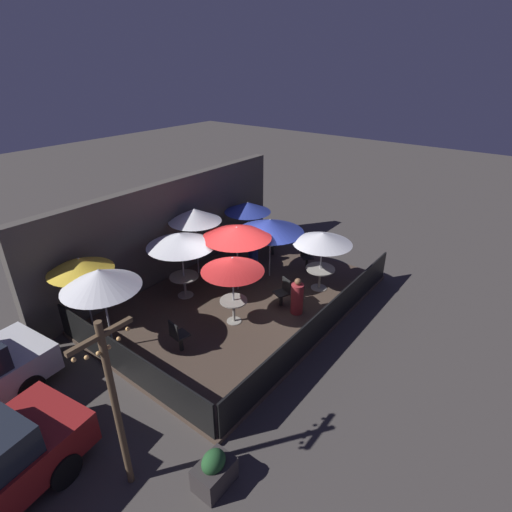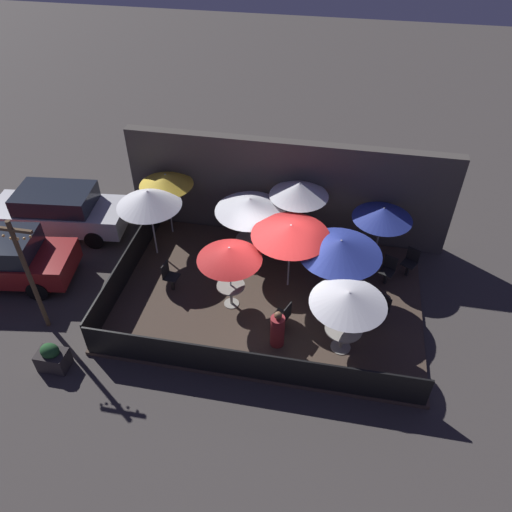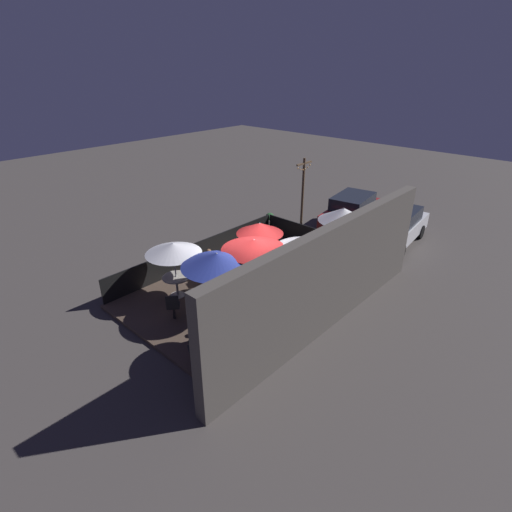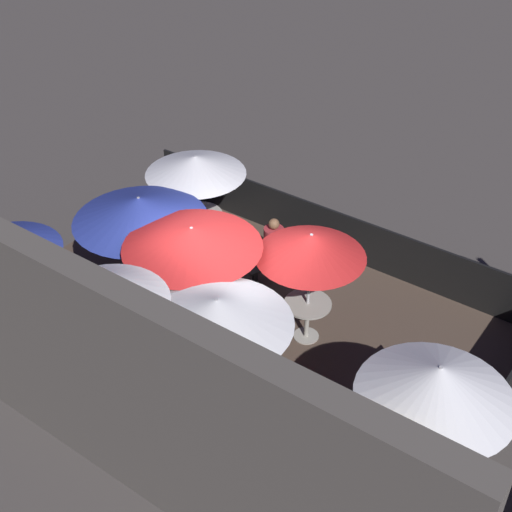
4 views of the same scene
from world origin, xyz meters
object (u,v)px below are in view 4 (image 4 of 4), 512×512
object	(u,v)px
patio_umbrella_8	(192,237)
patron_1	(84,295)
patio_umbrella_0	(311,245)
patio_chair_1	(3,273)
dining_table_1	(198,221)
patio_umbrella_1	(195,165)
patio_chair_0	(49,274)
patio_umbrella_4	(4,242)
patron_0	(273,249)
patio_umbrella_5	(380,443)
dining_table_2	(220,385)
patio_chair_2	(253,262)
patio_umbrella_7	(438,383)
dining_table_0	(307,310)
patio_umbrella_3	(103,290)
patio_chair_4	(124,234)
patio_umbrella_2	(217,311)
patio_umbrella_6	(139,209)
patio_chair_3	(404,370)

from	to	relation	value
patio_umbrella_8	patron_1	world-z (taller)	patio_umbrella_8
patio_umbrella_0	patio_chair_1	distance (m)	5.67
dining_table_1	patron_1	xyz separation A→B (m)	(0.13, 2.90, -0.04)
patio_umbrella_1	patio_chair_0	xyz separation A→B (m)	(1.18, 2.79, -1.35)
patio_umbrella_8	patio_chair_1	bearing A→B (deg)	18.08
patio_umbrella_4	patron_0	size ratio (longest dim) A/B	1.73
patio_umbrella_1	patio_umbrella_5	xyz separation A→B (m)	(-5.91, 3.97, 0.22)
dining_table_2	patio_chair_2	distance (m)	3.18
patio_umbrella_1	patio_chair_1	world-z (taller)	patio_umbrella_1
patio_umbrella_7	patio_umbrella_8	size ratio (longest dim) A/B	1.06
patio_chair_2	patron_1	world-z (taller)	patron_1
patio_umbrella_7	patron_1	xyz separation A→B (m)	(6.18, 0.10, -1.54)
dining_table_0	dining_table_1	xyz separation A→B (m)	(3.18, -1.02, 0.03)
patio_umbrella_3	patio_chair_4	bearing A→B (deg)	-46.94
patio_chair_0	patio_umbrella_8	bearing A→B (deg)	-53.88
patio_chair_0	patio_chair_1	size ratio (longest dim) A/B	0.98
patio_umbrella_2	patio_chair_1	world-z (taller)	patio_umbrella_2
patio_umbrella_0	patio_umbrella_6	size ratio (longest dim) A/B	0.91
dining_table_1	patron_0	distance (m)	1.68
patio_umbrella_5	patio_chair_2	xyz separation A→B (m)	(4.31, -3.58, -1.56)
patio_umbrella_6	patio_chair_1	xyz separation A→B (m)	(2.16, 1.45, -1.41)
dining_table_1	patron_0	xyz separation A→B (m)	(-1.67, -0.17, -0.08)
patron_0	patio_umbrella_8	bearing A→B (deg)	-91.76
dining_table_2	patron_1	distance (m)	3.20
patio_umbrella_2	patio_chair_1	size ratio (longest dim) A/B	2.38
dining_table_0	patio_chair_0	distance (m)	4.71
patio_umbrella_3	patio_umbrella_1	bearing A→B (deg)	-66.71
patio_umbrella_3	patio_umbrella_8	xyz separation A→B (m)	(0.00, -1.85, -0.15)
patio_chair_0	patron_0	xyz separation A→B (m)	(-2.85, -2.97, 0.03)
patio_umbrella_3	patio_umbrella_6	distance (m)	2.56
dining_table_2	patron_1	size ratio (longest dim) A/B	0.74
dining_table_2	patron_0	distance (m)	3.65
patio_umbrella_3	patio_umbrella_4	xyz separation A→B (m)	(2.53, -0.25, -0.36)
patio_umbrella_3	patio_umbrella_8	bearing A→B (deg)	-89.98
patio_chair_3	patron_0	size ratio (longest dim) A/B	0.81
patio_umbrella_2	patio_chair_2	size ratio (longest dim) A/B	2.41
patron_0	patio_chair_3	bearing A→B (deg)	-25.84
patio_umbrella_1	patron_1	world-z (taller)	patio_umbrella_1
patio_umbrella_1	patron_0	size ratio (longest dim) A/B	1.72
patio_umbrella_7	patio_umbrella_5	bearing A→B (deg)	82.95
patio_chair_1	dining_table_2	bearing A→B (deg)	-59.89
dining_table_1	patio_chair_0	world-z (taller)	patio_chair_0
patio_umbrella_0	patio_umbrella_2	size ratio (longest dim) A/B	0.95
patio_umbrella_4	dining_table_2	xyz separation A→B (m)	(-3.88, -0.50, -1.27)
patio_umbrella_5	patio_umbrella_6	bearing A→B (deg)	-20.97
patio_umbrella_7	dining_table_1	bearing A→B (deg)	-24.86
patio_chair_3	patio_chair_2	bearing A→B (deg)	-6.60
dining_table_2	patio_chair_4	world-z (taller)	patio_chair_4
patio_umbrella_3	patron_1	bearing A→B (deg)	-30.05
patio_chair_0	patio_chair_1	distance (m)	0.82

